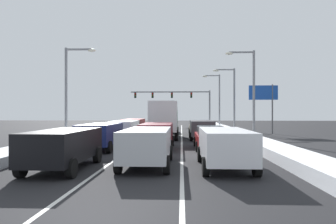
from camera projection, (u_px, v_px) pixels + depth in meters
name	position (u px, v px, depth m)	size (l,w,h in m)	color
ground_plane	(161.00, 141.00, 25.00)	(121.32, 121.32, 0.00)	black
lane_stripe_between_right_lane_and_center_lane	(182.00, 137.00, 29.58)	(0.14, 51.33, 0.01)	silver
lane_stripe_between_center_lane_and_left_lane	(147.00, 137.00, 29.74)	(0.14, 51.33, 0.01)	silver
snow_bank_right_shoulder	(236.00, 134.00, 29.35)	(1.88, 51.33, 0.56)	white
snow_bank_left_shoulder	(94.00, 134.00, 29.97)	(2.19, 51.33, 0.50)	white
suv_white_right_lane_nearest	(225.00, 145.00, 13.05)	(2.16, 4.90, 1.67)	silver
sedan_red_right_lane_second	(210.00, 137.00, 19.89)	(2.00, 4.50, 1.51)	maroon
suv_charcoal_right_lane_third	(202.00, 128.00, 26.81)	(2.16, 4.90, 1.67)	#38383D
sedan_tan_right_lane_fourth	(198.00, 127.00, 32.76)	(2.00, 4.50, 1.51)	#937F60
suv_silver_center_lane_nearest	(147.00, 144.00, 13.54)	(2.16, 4.90, 1.67)	#B7BABF
suv_maroon_center_lane_second	(157.00, 133.00, 19.95)	(2.16, 4.90, 1.67)	maroon
box_truck_center_lane_third	(164.00, 118.00, 27.88)	(2.53, 7.20, 3.36)	#1E5633
sedan_gray_center_lane_fourth	(169.00, 126.00, 35.66)	(2.00, 4.50, 1.51)	slate
suv_black_left_lane_nearest	(64.00, 145.00, 12.80)	(2.16, 4.90, 1.67)	black
suv_navy_left_lane_second	(101.00, 134.00, 19.45)	(2.16, 4.90, 1.67)	navy
suv_white_left_lane_third	(124.00, 129.00, 25.84)	(2.16, 4.90, 1.67)	silver
suv_red_left_lane_fourth	(133.00, 125.00, 32.57)	(2.16, 4.90, 1.67)	maroon
traffic_light_gantry	(179.00, 98.00, 52.89)	(14.00, 0.47, 6.20)	slate
street_lamp_right_near	(250.00, 86.00, 26.98)	(2.66, 0.36, 7.93)	gray
street_lamp_right_mid	(231.00, 94.00, 36.31)	(2.66, 0.36, 7.68)	gray
street_lamp_right_far	(217.00, 96.00, 45.66)	(2.66, 0.36, 8.09)	gray
street_lamp_left_mid	(70.00, 85.00, 25.37)	(2.66, 0.36, 7.84)	gray
roadside_sign_right	(263.00, 98.00, 33.69)	(3.20, 0.16, 5.50)	#59595B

